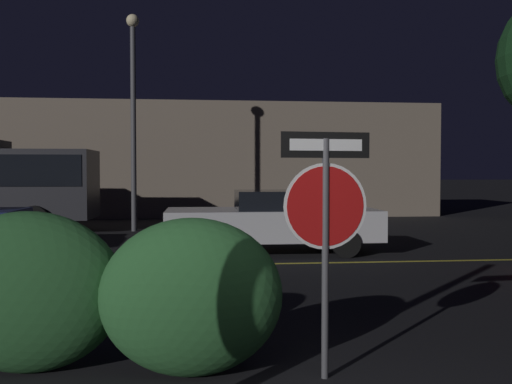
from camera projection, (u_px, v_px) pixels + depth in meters
road_center_stripe at (228, 264)px, 10.95m from camera, size 35.32×0.12×0.01m
stop_sign at (325, 207)px, 4.86m from camera, size 0.78×0.10×2.12m
hedge_bush_1 at (28, 292)px, 5.02m from camera, size 1.68×0.72×1.43m
hedge_bush_2 at (192, 297)px, 4.95m from camera, size 1.59×0.85×1.38m
passing_car_2 at (273, 221)px, 12.58m from camera, size 4.75×2.03×1.37m
street_lamp at (133, 102)px, 17.05m from camera, size 0.38×0.38×6.49m
building_backdrop at (160, 160)px, 23.72m from camera, size 22.55×4.04×4.55m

